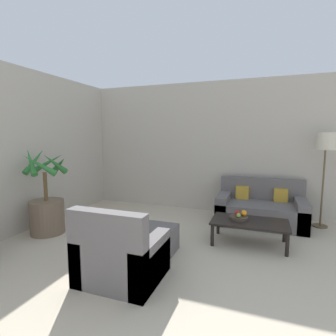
% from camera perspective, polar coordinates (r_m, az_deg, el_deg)
% --- Properties ---
extents(wall_back, '(8.31, 0.06, 2.70)m').
position_cam_1_polar(wall_back, '(5.51, 16.55, 4.22)').
color(wall_back, '#BCB2A3').
rests_on(wall_back, ground_plane).
extents(potted_palm, '(0.73, 0.74, 1.42)m').
position_cam_1_polar(potted_palm, '(4.75, -24.88, -7.84)').
color(potted_palm, brown).
rests_on(potted_palm, ground_plane).
extents(sofa_loveseat, '(1.52, 0.87, 0.79)m').
position_cam_1_polar(sofa_loveseat, '(5.13, 19.47, -8.42)').
color(sofa_loveseat, '#605B5B').
rests_on(sofa_loveseat, ground_plane).
extents(floor_lamp, '(0.31, 0.31, 1.65)m').
position_cam_1_polar(floor_lamp, '(5.20, 31.11, 3.92)').
color(floor_lamp, brown).
rests_on(floor_lamp, ground_plane).
extents(coffee_table, '(1.09, 0.60, 0.35)m').
position_cam_1_polar(coffee_table, '(4.12, 17.31, -11.47)').
color(coffee_table, black).
rests_on(coffee_table, ground_plane).
extents(fruit_bowl, '(0.27, 0.27, 0.04)m').
position_cam_1_polar(fruit_bowl, '(4.15, 15.16, -10.38)').
color(fruit_bowl, '#42382D').
rests_on(fruit_bowl, coffee_table).
extents(apple_red, '(0.08, 0.08, 0.08)m').
position_cam_1_polar(apple_red, '(4.15, 14.85, -9.48)').
color(apple_red, red).
rests_on(apple_red, fruit_bowl).
extents(apple_green, '(0.07, 0.07, 0.07)m').
position_cam_1_polar(apple_green, '(4.07, 15.10, -9.93)').
color(apple_green, olive).
rests_on(apple_green, fruit_bowl).
extents(orange_fruit, '(0.09, 0.09, 0.09)m').
position_cam_1_polar(orange_fruit, '(4.17, 16.19, -9.39)').
color(orange_fruit, orange).
rests_on(orange_fruit, fruit_bowl).
extents(armchair, '(0.86, 0.76, 0.86)m').
position_cam_1_polar(armchair, '(3.09, -10.21, -18.38)').
color(armchair, '#605B5B').
rests_on(armchair, ground_plane).
extents(ottoman, '(0.56, 0.54, 0.36)m').
position_cam_1_polar(ottoman, '(3.72, -3.05, -15.36)').
color(ottoman, '#605B5B').
rests_on(ottoman, ground_plane).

